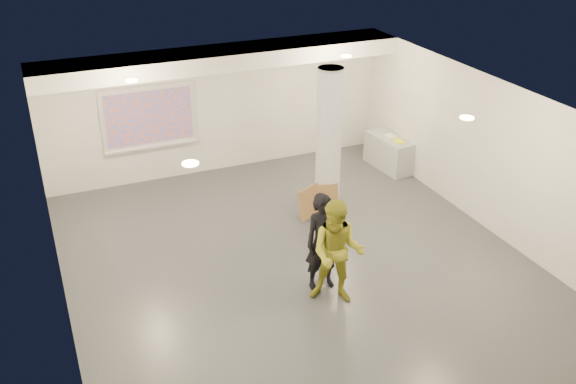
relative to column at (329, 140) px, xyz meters
name	(u,v)px	position (x,y,z in m)	size (l,w,h in m)	color
floor	(297,262)	(-1.50, -1.80, -1.50)	(8.00, 9.00, 0.01)	#35383C
ceiling	(298,106)	(-1.50, -1.80, 1.50)	(8.00, 9.00, 0.01)	white
wall_back	(218,109)	(-1.50, 2.70, 0.00)	(8.00, 0.01, 3.00)	silver
wall_front	(456,349)	(-1.50, -6.30, 0.00)	(8.00, 0.01, 3.00)	silver
wall_left	(54,235)	(-5.50, -1.80, 0.00)	(0.01, 9.00, 3.00)	silver
wall_right	(485,153)	(2.50, -1.80, 0.00)	(0.01, 9.00, 3.00)	silver
soffit_band	(223,58)	(-1.50, 2.15, 1.32)	(8.00, 1.10, 0.36)	white
downlight_nw	(132,81)	(-3.70, 0.70, 1.48)	(0.22, 0.22, 0.02)	#F0D38D
downlight_ne	(346,56)	(0.70, 0.70, 1.48)	(0.22, 0.22, 0.02)	#F0D38D
downlight_sw	(190,163)	(-3.70, -3.30, 1.48)	(0.22, 0.22, 0.02)	#F0D38D
downlight_se	(467,118)	(0.70, -3.30, 1.48)	(0.22, 0.22, 0.02)	#F0D38D
column	(329,140)	(0.00, 0.00, 0.00)	(0.52, 0.52, 3.00)	silver
projection_screen	(149,118)	(-3.10, 2.65, 0.03)	(2.10, 0.13, 1.42)	white
credenza	(389,152)	(2.22, 1.15, -1.11)	(0.56, 1.34, 0.78)	#9A9D9F
papers_stack	(390,136)	(2.26, 1.22, -0.71)	(0.22, 0.28, 0.02)	white
postit_pad	(399,141)	(2.25, 0.84, -0.71)	(0.21, 0.28, 0.03)	#F1FF18
cardboard_back	(310,202)	(-0.55, -0.31, -1.18)	(0.59, 0.05, 0.65)	brown
cardboard_front	(325,199)	(-0.18, -0.27, -1.19)	(0.56, 0.06, 0.61)	brown
woman	(323,242)	(-1.39, -2.64, -0.63)	(0.63, 0.42, 1.74)	black
man	(337,252)	(-1.35, -3.08, -0.59)	(0.88, 0.69, 1.82)	#9A9A24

